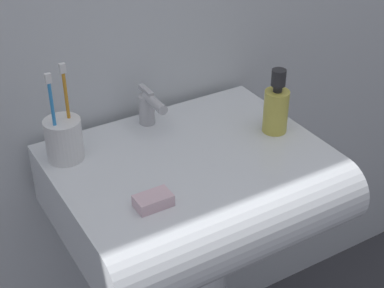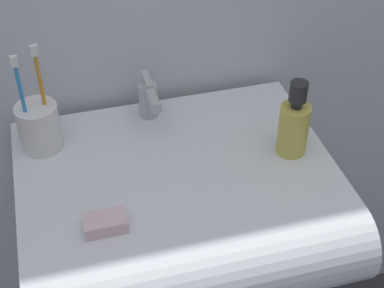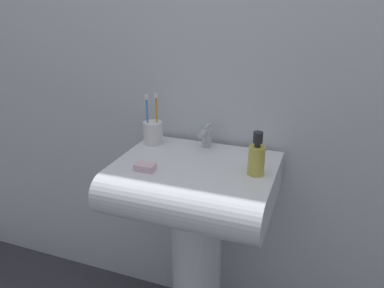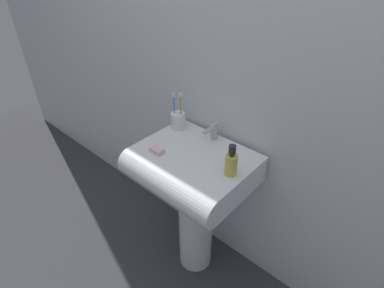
{
  "view_description": "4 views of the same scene",
  "coord_description": "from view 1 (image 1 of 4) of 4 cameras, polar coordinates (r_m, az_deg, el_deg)",
  "views": [
    {
      "loc": [
        -0.53,
        -0.91,
        1.53
      ],
      "look_at": [
        0.01,
        -0.0,
        0.86
      ],
      "focal_mm": 55.0,
      "sensor_mm": 36.0,
      "label": 1
    },
    {
      "loc": [
        -0.18,
        -0.79,
        1.55
      ],
      "look_at": [
        0.03,
        -0.02,
        0.89
      ],
      "focal_mm": 55.0,
      "sensor_mm": 36.0,
      "label": 2
    },
    {
      "loc": [
        0.41,
        -1.16,
        1.41
      ],
      "look_at": [
        -0.01,
        -0.01,
        0.91
      ],
      "focal_mm": 35.0,
      "sensor_mm": 36.0,
      "label": 3
    },
    {
      "loc": [
        0.77,
        -0.9,
        1.7
      ],
      "look_at": [
        -0.01,
        -0.02,
        0.89
      ],
      "focal_mm": 28.0,
      "sensor_mm": 36.0,
      "label": 4
    }
  ],
  "objects": [
    {
      "name": "sink_basin",
      "position": [
        1.26,
        0.62,
        -4.67
      ],
      "size": [
        0.57,
        0.47,
        0.14
      ],
      "color": "white",
      "rests_on": "sink_pedestal"
    },
    {
      "name": "faucet",
      "position": [
        1.34,
        -4.21,
        3.63
      ],
      "size": [
        0.04,
        0.11,
        0.09
      ],
      "color": "#B7B7BC",
      "rests_on": "sink_basin"
    },
    {
      "name": "toothbrush_cup",
      "position": [
        1.25,
        -12.32,
        0.53
      ],
      "size": [
        0.08,
        0.08,
        0.21
      ],
      "color": "white",
      "rests_on": "sink_basin"
    },
    {
      "name": "soap_bottle",
      "position": [
        1.32,
        8.15,
        3.53
      ],
      "size": [
        0.06,
        0.06,
        0.15
      ],
      "color": "gold",
      "rests_on": "sink_basin"
    },
    {
      "name": "bar_soap",
      "position": [
        1.11,
        -3.77,
        -5.5
      ],
      "size": [
        0.07,
        0.04,
        0.02
      ],
      "primitive_type": "cube",
      "color": "silver",
      "rests_on": "sink_basin"
    }
  ]
}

